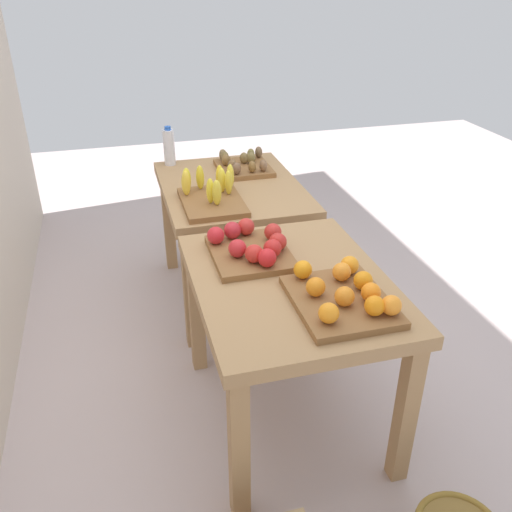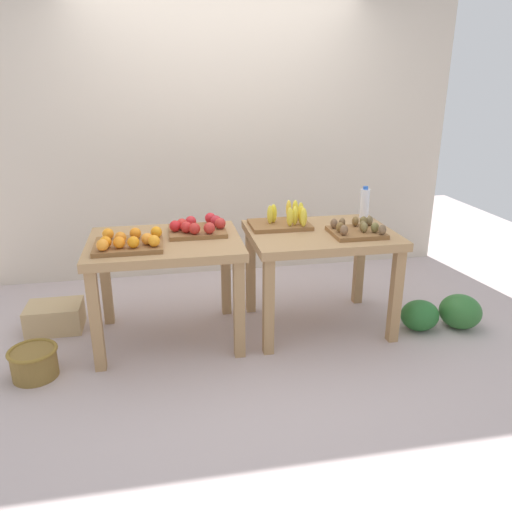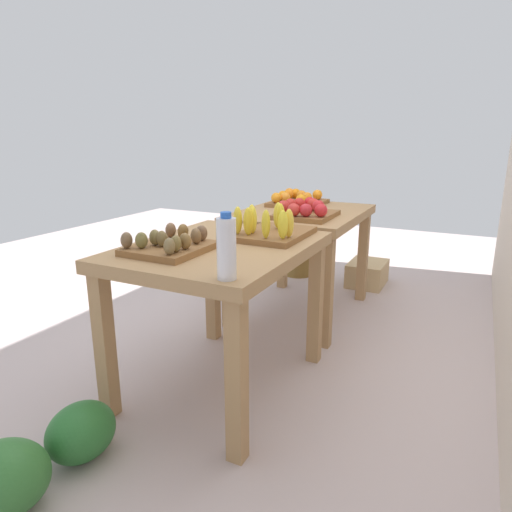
{
  "view_description": "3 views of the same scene",
  "coord_description": "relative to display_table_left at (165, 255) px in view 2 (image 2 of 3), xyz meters",
  "views": [
    {
      "loc": [
        -2.41,
        0.65,
        1.94
      ],
      "look_at": [
        0.08,
        -0.02,
        0.53
      ],
      "focal_mm": 38.49,
      "sensor_mm": 36.0,
      "label": 1
    },
    {
      "loc": [
        -0.55,
        -3.31,
        1.79
      ],
      "look_at": [
        0.09,
        0.04,
        0.58
      ],
      "focal_mm": 34.93,
      "sensor_mm": 36.0,
      "label": 2
    },
    {
      "loc": [
        2.36,
        1.09,
        1.27
      ],
      "look_at": [
        0.1,
        -0.04,
        0.58
      ],
      "focal_mm": 31.37,
      "sensor_mm": 36.0,
      "label": 3
    }
  ],
  "objects": [
    {
      "name": "cardboard_produce_box",
      "position": [
        -0.85,
        0.3,
        -0.54
      ],
      "size": [
        0.4,
        0.3,
        0.2
      ],
      "primitive_type": "cube",
      "color": "tan",
      "rests_on": "ground_plane"
    },
    {
      "name": "ground_plane",
      "position": [
        0.56,
        0.0,
        -0.65
      ],
      "size": [
        8.0,
        8.0,
        0.0
      ],
      "primitive_type": "plane",
      "color": "#B8A6A4"
    },
    {
      "name": "water_bottle",
      "position": [
        1.57,
        0.3,
        0.23
      ],
      "size": [
        0.07,
        0.07,
        0.25
      ],
      "color": "silver",
      "rests_on": "display_table_right"
    },
    {
      "name": "banana_crate",
      "position": [
        0.88,
        0.16,
        0.16
      ],
      "size": [
        0.44,
        0.32,
        0.17
      ],
      "color": "brown",
      "rests_on": "display_table_right"
    },
    {
      "name": "back_wall",
      "position": [
        0.56,
        1.35,
        0.85
      ],
      "size": [
        4.4,
        0.12,
        3.0
      ],
      "primitive_type": "cube",
      "color": "beige",
      "rests_on": "ground_plane"
    },
    {
      "name": "wicker_basket",
      "position": [
        -0.86,
        -0.35,
        -0.54
      ],
      "size": [
        0.3,
        0.3,
        0.2
      ],
      "color": "olive",
      "rests_on": "ground_plane"
    },
    {
      "name": "orange_bin",
      "position": [
        -0.23,
        -0.14,
        0.15
      ],
      "size": [
        0.45,
        0.36,
        0.11
      ],
      "color": "brown",
      "rests_on": "display_table_left"
    },
    {
      "name": "apple_bin",
      "position": [
        0.24,
        0.11,
        0.16
      ],
      "size": [
        0.41,
        0.37,
        0.11
      ],
      "color": "brown",
      "rests_on": "display_table_left"
    },
    {
      "name": "watermelon_pile",
      "position": [
        2.04,
        -0.24,
        -0.52
      ],
      "size": [
        0.68,
        0.4,
        0.27
      ],
      "color": "#2F6A2E",
      "rests_on": "ground_plane"
    },
    {
      "name": "display_table_right",
      "position": [
        1.12,
        0.0,
        0.0
      ],
      "size": [
        1.04,
        0.8,
        0.76
      ],
      "color": "#A67E51",
      "rests_on": "ground_plane"
    },
    {
      "name": "display_table_left",
      "position": [
        0.0,
        0.0,
        0.0
      ],
      "size": [
        1.04,
        0.8,
        0.76
      ],
      "color": "#A67E51",
      "rests_on": "ground_plane"
    },
    {
      "name": "kiwi_bin",
      "position": [
        1.34,
        -0.13,
        0.15
      ],
      "size": [
        0.36,
        0.32,
        0.1
      ],
      "color": "brown",
      "rests_on": "display_table_right"
    }
  ]
}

